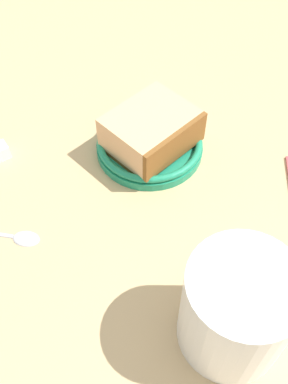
% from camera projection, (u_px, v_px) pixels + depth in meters
% --- Properties ---
extents(ground_plane, '(1.19, 1.19, 0.03)m').
position_uv_depth(ground_plane, '(126.00, 201.00, 0.54)').
color(ground_plane, tan).
extents(small_plate, '(0.13, 0.13, 0.02)m').
position_uv_depth(small_plate, '(150.00, 145.00, 0.56)').
color(small_plate, '#1E8C66').
rests_on(small_plate, ground_plane).
extents(cake_slice, '(0.13, 0.13, 0.05)m').
position_uv_depth(cake_slice, '(151.00, 131.00, 0.54)').
color(cake_slice, brown).
rests_on(cake_slice, small_plate).
extents(tea_mug, '(0.10, 0.11, 0.11)m').
position_uv_depth(tea_mug, '(237.00, 309.00, 0.38)').
color(tea_mug, white).
rests_on(tea_mug, ground_plane).
extents(teaspoon, '(0.04, 0.12, 0.01)m').
position_uv_depth(teaspoon, '(8.00, 234.00, 0.49)').
color(teaspoon, silver).
rests_on(teaspoon, ground_plane).
extents(sugar_cube, '(0.03, 0.03, 0.02)m').
position_uv_depth(sugar_cube, '(1.00, 151.00, 0.56)').
color(sugar_cube, white).
rests_on(sugar_cube, ground_plane).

